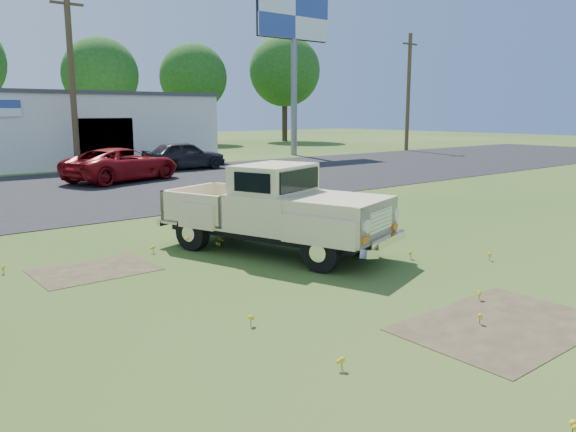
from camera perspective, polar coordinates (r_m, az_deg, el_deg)
The scene contains 14 objects.
ground at distance 9.49m, azimuth 0.17°, elevation -7.96°, with size 140.00×140.00×0.00m, color #2C4E19.
asphalt_lot at distance 22.90m, azimuth -24.33°, elevation 2.02°, with size 90.00×14.00×0.02m, color black.
dirt_patch_a at distance 8.75m, azimuth 20.98°, elevation -10.31°, with size 3.00×2.00×0.01m, color #453425.
dirt_patch_b at distance 11.51m, azimuth -19.00°, elevation -5.23°, with size 2.20×1.60×0.01m, color #453425.
commercial_building at distance 35.94m, azimuth -20.30°, elevation 8.41°, with size 14.20×8.20×4.15m.
billboard at distance 40.65m, azimuth 0.59°, elevation 18.31°, with size 6.10×0.45×11.05m.
utility_pole_mid at distance 30.60m, azimuth -21.09°, elevation 12.80°, with size 1.60×0.30×9.00m.
utility_pole_east at distance 46.00m, azimuth 12.13°, elevation 12.25°, with size 1.60×0.30×9.00m.
treeline_e at distance 49.35m, azimuth -18.52°, elevation 13.43°, with size 6.08×6.08×9.04m.
treeline_f at distance 55.93m, azimuth -9.60°, elevation 13.73°, with size 6.40×6.40×9.52m.
treeline_g at distance 60.38m, azimuth -0.34°, elevation 14.52°, with size 7.36×7.36×10.95m.
vintage_pickup_truck at distance 12.10m, azimuth -1.43°, elevation 0.77°, with size 2.06×5.30×1.92m, color beige, non-canonical shape.
red_pickup at distance 25.81m, azimuth -16.46°, elevation 5.01°, with size 2.43×5.27×1.47m, color maroon.
dark_sedan at distance 30.41m, azimuth -10.51°, elevation 6.06°, with size 1.76×4.38×1.49m, color black.
Camera 1 is at (-5.70, -6.97, 3.00)m, focal length 35.00 mm.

